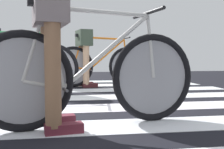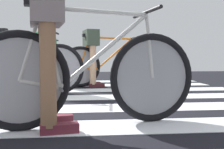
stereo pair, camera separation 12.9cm
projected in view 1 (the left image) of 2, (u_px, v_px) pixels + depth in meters
ground at (51, 112)px, 2.62m from camera, size 18.00×14.00×0.02m
crosswalk_markings at (57, 109)px, 2.71m from camera, size 5.44×6.54×0.00m
bicycle_1_of_4 at (93, 76)px, 2.04m from camera, size 1.72×0.55×0.93m
cyclist_1_of_4 at (51, 37)px, 1.92m from camera, size 0.38×0.45×1.03m
bicycle_2_of_4 at (17, 67)px, 3.82m from camera, size 1.73×0.52×0.93m
bicycle_3_of_4 at (101, 65)px, 4.90m from camera, size 1.71×0.57×0.93m
cyclist_3_of_4 at (84, 50)px, 4.77m from camera, size 0.38×0.45×1.00m
bicycle_4_of_4 at (24, 64)px, 5.48m from camera, size 1.72×0.56×0.93m
cyclist_4_of_4 at (9, 52)px, 5.48m from camera, size 0.38×0.45×0.99m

